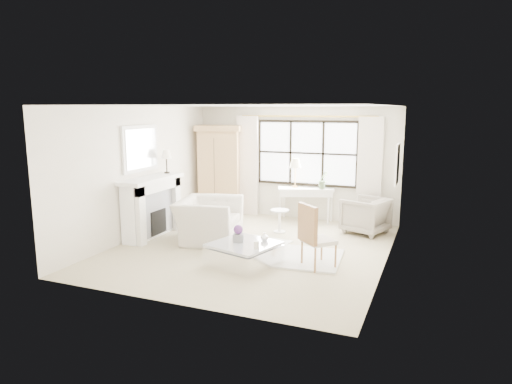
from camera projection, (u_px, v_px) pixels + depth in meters
floor at (251, 248)px, 8.78m from camera, size 5.50×5.50×0.00m
ceiling at (251, 106)px, 8.30m from camera, size 5.50×5.50×0.00m
wall_back at (295, 163)px, 11.05m from camera, size 5.00×0.00×5.00m
wall_front at (171, 208)px, 6.03m from camera, size 5.00×0.00×5.00m
wall_left at (140, 172)px, 9.46m from camera, size 0.00×5.50×5.50m
wall_right at (389, 187)px, 7.62m from camera, size 0.00×5.50×5.50m
window_pane at (307, 153)px, 10.87m from camera, size 2.40×0.02×1.50m
window_frame at (307, 153)px, 10.86m from camera, size 2.50×0.04×1.50m
curtain_rod at (307, 116)px, 10.66m from camera, size 3.30×0.04×0.04m
curtain_left at (248, 166)px, 11.42m from camera, size 0.55×0.10×2.47m
curtain_right at (369, 172)px, 10.31m from camera, size 0.55×0.10×2.47m
fireplace at (151, 206)px, 9.51m from camera, size 0.58×1.66×1.26m
mirror_frame at (140, 148)px, 9.36m from camera, size 0.05×1.15×0.95m
mirror_glass at (141, 149)px, 9.35m from camera, size 0.02×1.00×0.80m
art_frame at (397, 164)px, 9.14m from camera, size 0.04×0.62×0.82m
art_canvas at (396, 164)px, 9.15m from camera, size 0.01×0.52×0.72m
mantel_lamp at (166, 155)px, 9.86m from camera, size 0.22×0.22×0.51m
armoire at (220, 169)px, 11.51m from camera, size 1.26×0.95×2.24m
console_table at (306, 204)px, 10.86m from camera, size 1.38×0.86×0.80m
console_lamp at (295, 164)px, 10.79m from camera, size 0.28×0.28×0.69m
orchid_plant at (323, 180)px, 10.60m from camera, size 0.31×0.30×0.43m
side_table at (280, 218)px, 9.83m from camera, size 0.40×0.40×0.51m
rug_left at (237, 243)px, 9.06m from camera, size 2.00×1.54×0.03m
rug_right at (291, 256)px, 8.24m from camera, size 1.87×1.47×0.03m
club_armchair at (209, 220)px, 9.21m from camera, size 1.38×1.51×0.86m
wingback_chair at (365, 215)px, 9.78m from camera, size 1.09×1.08×0.78m
french_chair at (317, 250)px, 7.67m from camera, size 0.68×0.68×1.08m
coffee_table at (244, 254)px, 7.84m from camera, size 1.24×1.24×0.38m
planter_box at (238, 238)px, 7.89m from camera, size 0.23×0.23×0.13m
planter_flowers at (238, 229)px, 7.86m from camera, size 0.16×0.16×0.16m
pillar_candle at (256, 245)px, 7.51m from camera, size 0.09×0.09×0.12m
coffee_vase at (264, 237)px, 7.92m from camera, size 0.18×0.18×0.15m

